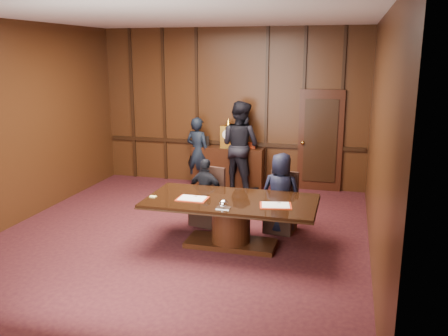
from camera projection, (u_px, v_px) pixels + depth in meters
name	position (u px, v px, depth m)	size (l,w,h in m)	color
room	(183.00, 133.00, 7.44)	(7.00, 7.04, 3.50)	black
sideboard	(228.00, 165.00, 10.68)	(1.60, 0.45, 1.54)	black
conference_table	(231.00, 215.00, 7.32)	(2.62, 1.32, 0.76)	black
folder_left	(192.00, 199.00, 7.27)	(0.46, 0.33, 0.02)	#B02910
folder_right	(276.00, 205.00, 6.94)	(0.51, 0.41, 0.02)	#B02910
inkstand	(223.00, 205.00, 6.83)	(0.20, 0.14, 0.12)	white
notepad	(153.00, 196.00, 7.38)	(0.10, 0.07, 0.01)	#EBD773
chair_left	(208.00, 207.00, 8.36)	(0.59, 0.59, 0.99)	black
chair_right	(281.00, 214.00, 8.03)	(0.54, 0.54, 0.99)	black
signatory_left	(206.00, 192.00, 8.22)	(0.69, 0.29, 1.18)	black
signatory_right	(281.00, 193.00, 7.87)	(0.66, 0.43, 1.36)	black
witness_left	(198.00, 152.00, 10.63)	(0.57, 0.38, 1.57)	black
witness_right	(240.00, 146.00, 10.34)	(0.95, 0.74, 1.95)	black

